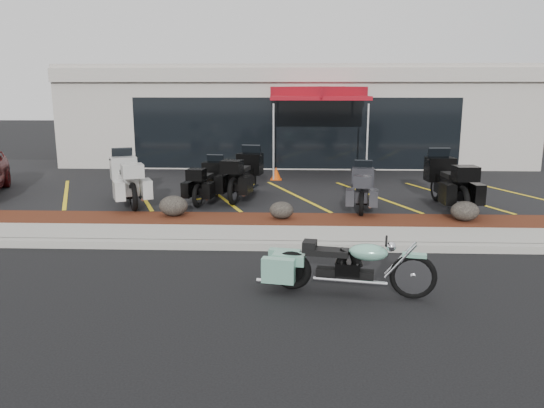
{
  "coord_description": "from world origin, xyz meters",
  "views": [
    {
      "loc": [
        -0.08,
        -9.09,
        3.08
      ],
      "look_at": [
        -0.49,
        1.2,
        0.85
      ],
      "focal_mm": 35.0,
      "sensor_mm": 36.0,
      "label": 1
    }
  ],
  "objects_px": {
    "traffic_cone": "(276,173)",
    "popup_canopy": "(319,95)",
    "hero_cruiser": "(414,270)",
    "touring_white": "(123,173)"
  },
  "relations": [
    {
      "from": "traffic_cone",
      "to": "popup_canopy",
      "type": "distance_m",
      "value": 3.24
    },
    {
      "from": "touring_white",
      "to": "traffic_cone",
      "type": "distance_m",
      "value": 5.23
    },
    {
      "from": "hero_cruiser",
      "to": "traffic_cone",
      "type": "distance_m",
      "value": 10.12
    },
    {
      "from": "hero_cruiser",
      "to": "traffic_cone",
      "type": "relative_size",
      "value": 6.24
    },
    {
      "from": "hero_cruiser",
      "to": "traffic_cone",
      "type": "height_order",
      "value": "hero_cruiser"
    },
    {
      "from": "hero_cruiser",
      "to": "popup_canopy",
      "type": "bearing_deg",
      "value": 105.27
    },
    {
      "from": "hero_cruiser",
      "to": "touring_white",
      "type": "xyz_separation_m",
      "value": [
        -6.44,
        6.6,
        0.39
      ]
    },
    {
      "from": "touring_white",
      "to": "popup_canopy",
      "type": "height_order",
      "value": "popup_canopy"
    },
    {
      "from": "hero_cruiser",
      "to": "popup_canopy",
      "type": "distance_m",
      "value": 11.53
    },
    {
      "from": "traffic_cone",
      "to": "touring_white",
      "type": "bearing_deg",
      "value": -141.52
    }
  ]
}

